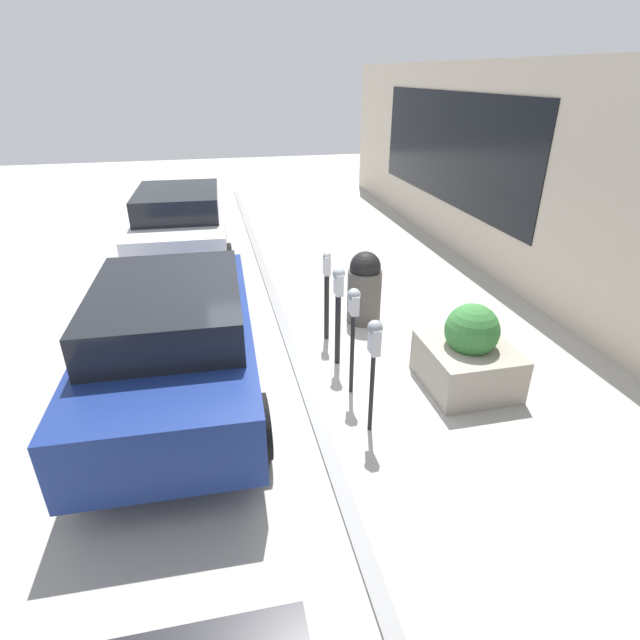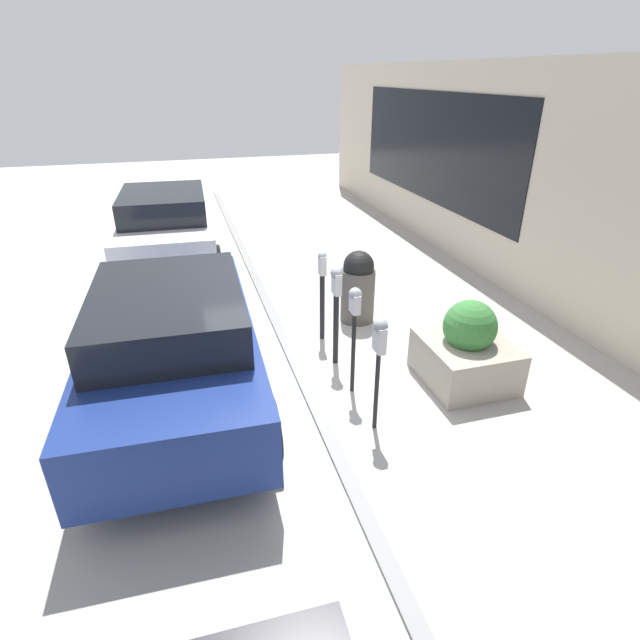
{
  "view_description": "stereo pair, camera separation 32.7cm",
  "coord_description": "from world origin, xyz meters",
  "px_view_note": "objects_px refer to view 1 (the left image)",
  "views": [
    {
      "loc": [
        -5.57,
        1.1,
        3.74
      ],
      "look_at": [
        0.0,
        -0.16,
        0.9
      ],
      "focal_mm": 28.0,
      "sensor_mm": 36.0,
      "label": 1
    },
    {
      "loc": [
        -5.49,
        1.42,
        3.74
      ],
      "look_at": [
        0.0,
        -0.16,
        0.9
      ],
      "focal_mm": 28.0,
      "sensor_mm": 36.0,
      "label": 2
    }
  ],
  "objects_px": {
    "planter_box": "(468,355)",
    "parked_car_middle": "(174,338)",
    "parking_meter_fourth": "(327,287)",
    "parking_meter_second": "(353,315)",
    "parking_meter_middle": "(338,299)",
    "parked_car_rear": "(181,224)",
    "parking_meter_nearest": "(374,347)",
    "trash_bin": "(364,287)"
  },
  "relations": [
    {
      "from": "parking_meter_second",
      "to": "trash_bin",
      "type": "distance_m",
      "value": 2.16
    },
    {
      "from": "parking_meter_fourth",
      "to": "trash_bin",
      "type": "bearing_deg",
      "value": -58.09
    },
    {
      "from": "parking_meter_nearest",
      "to": "parking_meter_fourth",
      "type": "height_order",
      "value": "parking_meter_nearest"
    },
    {
      "from": "parking_meter_nearest",
      "to": "planter_box",
      "type": "relative_size",
      "value": 1.21
    },
    {
      "from": "parking_meter_middle",
      "to": "parking_meter_fourth",
      "type": "height_order",
      "value": "parking_meter_middle"
    },
    {
      "from": "parking_meter_second",
      "to": "trash_bin",
      "type": "bearing_deg",
      "value": -21.52
    },
    {
      "from": "planter_box",
      "to": "parking_meter_fourth",
      "type": "bearing_deg",
      "value": 41.8
    },
    {
      "from": "parked_car_rear",
      "to": "parking_meter_nearest",
      "type": "bearing_deg",
      "value": -158.98
    },
    {
      "from": "parking_meter_second",
      "to": "parked_car_middle",
      "type": "xyz_separation_m",
      "value": [
        0.39,
        2.15,
        -0.26
      ]
    },
    {
      "from": "planter_box",
      "to": "parked_car_middle",
      "type": "distance_m",
      "value": 3.74
    },
    {
      "from": "parking_meter_nearest",
      "to": "trash_bin",
      "type": "relative_size",
      "value": 1.18
    },
    {
      "from": "parking_meter_middle",
      "to": "parked_car_middle",
      "type": "relative_size",
      "value": 0.33
    },
    {
      "from": "parking_meter_nearest",
      "to": "parking_meter_middle",
      "type": "bearing_deg",
      "value": -0.19
    },
    {
      "from": "parked_car_middle",
      "to": "parking_meter_nearest",
      "type": "bearing_deg",
      "value": -116.87
    },
    {
      "from": "parking_meter_fourth",
      "to": "parked_car_middle",
      "type": "height_order",
      "value": "parked_car_middle"
    },
    {
      "from": "parked_car_rear",
      "to": "parking_meter_fourth",
      "type": "bearing_deg",
      "value": -149.56
    },
    {
      "from": "planter_box",
      "to": "trash_bin",
      "type": "xyz_separation_m",
      "value": [
        2.13,
        0.75,
        0.15
      ]
    },
    {
      "from": "parked_car_middle",
      "to": "trash_bin",
      "type": "distance_m",
      "value": 3.33
    },
    {
      "from": "parked_car_middle",
      "to": "planter_box",
      "type": "bearing_deg",
      "value": -96.97
    },
    {
      "from": "parking_meter_fourth",
      "to": "parking_meter_second",
      "type": "bearing_deg",
      "value": 178.95
    },
    {
      "from": "parking_meter_middle",
      "to": "parked_car_rear",
      "type": "xyz_separation_m",
      "value": [
        4.85,
        2.19,
        -0.14
      ]
    },
    {
      "from": "parking_meter_middle",
      "to": "planter_box",
      "type": "bearing_deg",
      "value": -121.29
    },
    {
      "from": "parking_meter_middle",
      "to": "parked_car_rear",
      "type": "relative_size",
      "value": 0.34
    },
    {
      "from": "parking_meter_nearest",
      "to": "trash_bin",
      "type": "xyz_separation_m",
      "value": [
        2.74,
        -0.77,
        -0.49
      ]
    },
    {
      "from": "parking_meter_middle",
      "to": "parked_car_rear",
      "type": "height_order",
      "value": "parked_car_rear"
    },
    {
      "from": "parking_meter_second",
      "to": "trash_bin",
      "type": "relative_size",
      "value": 1.21
    },
    {
      "from": "parking_meter_fourth",
      "to": "trash_bin",
      "type": "height_order",
      "value": "parking_meter_fourth"
    },
    {
      "from": "parking_meter_second",
      "to": "planter_box",
      "type": "distance_m",
      "value": 1.66
    },
    {
      "from": "parking_meter_fourth",
      "to": "planter_box",
      "type": "distance_m",
      "value": 2.28
    },
    {
      "from": "parking_meter_nearest",
      "to": "parking_meter_fourth",
      "type": "distance_m",
      "value": 2.29
    },
    {
      "from": "parking_meter_second",
      "to": "planter_box",
      "type": "height_order",
      "value": "parking_meter_second"
    },
    {
      "from": "planter_box",
      "to": "parking_meter_middle",
      "type": "bearing_deg",
      "value": 58.71
    },
    {
      "from": "parking_meter_nearest",
      "to": "parking_meter_second",
      "type": "xyz_separation_m",
      "value": [
        0.79,
        0.0,
        0.01
      ]
    },
    {
      "from": "parking_meter_nearest",
      "to": "parking_meter_second",
      "type": "bearing_deg",
      "value": 0.14
    },
    {
      "from": "planter_box",
      "to": "parked_car_middle",
      "type": "bearing_deg",
      "value": 81.21
    },
    {
      "from": "parking_meter_fourth",
      "to": "trash_bin",
      "type": "distance_m",
      "value": 0.92
    },
    {
      "from": "parked_car_middle",
      "to": "parking_meter_fourth",
      "type": "bearing_deg",
      "value": -61.41
    },
    {
      "from": "parking_meter_nearest",
      "to": "trash_bin",
      "type": "distance_m",
      "value": 2.89
    },
    {
      "from": "parking_meter_nearest",
      "to": "parking_meter_second",
      "type": "distance_m",
      "value": 0.79
    },
    {
      "from": "parking_meter_middle",
      "to": "parking_meter_fourth",
      "type": "bearing_deg",
      "value": -1.54
    },
    {
      "from": "parking_meter_nearest",
      "to": "parking_meter_fourth",
      "type": "relative_size",
      "value": 1.0
    },
    {
      "from": "parking_meter_fourth",
      "to": "trash_bin",
      "type": "xyz_separation_m",
      "value": [
        0.46,
        -0.74,
        -0.27
      ]
    }
  ]
}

